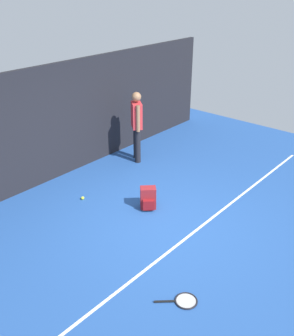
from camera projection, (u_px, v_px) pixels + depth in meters
name	position (u px, v px, depth m)	size (l,w,h in m)	color
ground_plane	(163.00, 223.00, 7.21)	(12.00, 12.00, 0.00)	#234C93
back_fence	(55.00, 123.00, 8.41)	(10.00, 0.10, 2.49)	black
court_line	(190.00, 235.00, 6.86)	(9.00, 0.05, 0.00)	white
tennis_player	(137.00, 123.00, 9.24)	(0.42, 0.45, 1.70)	black
tennis_racket	(184.00, 301.00, 5.47)	(0.55, 0.57, 0.03)	black
backpack	(148.00, 198.00, 7.59)	(0.38, 0.38, 0.44)	maroon
tennis_ball_near_player	(83.00, 198.00, 7.95)	(0.07, 0.07, 0.07)	#CCE033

